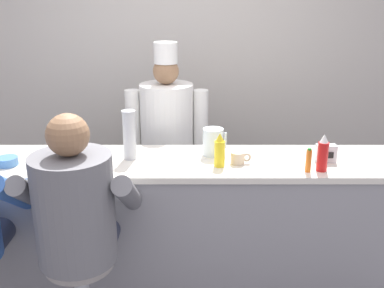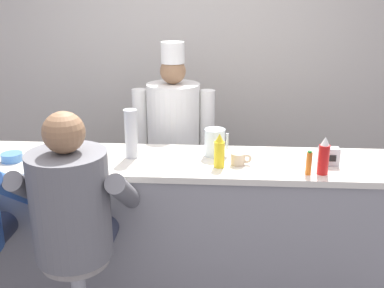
% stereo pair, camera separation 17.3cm
% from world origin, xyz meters
% --- Properties ---
extents(wall_back, '(10.00, 0.06, 2.70)m').
position_xyz_m(wall_back, '(0.00, 1.84, 1.35)').
color(wall_back, beige).
rests_on(wall_back, ground_plane).
extents(diner_counter, '(3.08, 0.60, 1.02)m').
position_xyz_m(diner_counter, '(0.00, 0.30, 0.51)').
color(diner_counter, gray).
rests_on(diner_counter, ground_plane).
extents(ketchup_bottle_red, '(0.07, 0.07, 0.23)m').
position_xyz_m(ketchup_bottle_red, '(0.89, 0.12, 1.13)').
color(ketchup_bottle_red, red).
rests_on(ketchup_bottle_red, diner_counter).
extents(mustard_bottle_yellow, '(0.07, 0.07, 0.22)m').
position_xyz_m(mustard_bottle_yellow, '(0.27, 0.19, 1.12)').
color(mustard_bottle_yellow, yellow).
rests_on(mustard_bottle_yellow, diner_counter).
extents(hot_sauce_bottle_orange, '(0.03, 0.03, 0.15)m').
position_xyz_m(hot_sauce_bottle_orange, '(0.80, 0.10, 1.09)').
color(hot_sauce_bottle_orange, orange).
rests_on(hot_sauce_bottle_orange, diner_counter).
extents(water_pitcher_clear, '(0.16, 0.14, 0.18)m').
position_xyz_m(water_pitcher_clear, '(0.24, 0.40, 1.11)').
color(water_pitcher_clear, silver).
rests_on(water_pitcher_clear, diner_counter).
extents(breakfast_plate, '(0.24, 0.24, 0.05)m').
position_xyz_m(breakfast_plate, '(-0.70, 0.26, 1.03)').
color(breakfast_plate, white).
rests_on(breakfast_plate, diner_counter).
extents(cereal_bowl, '(0.14, 0.14, 0.05)m').
position_xyz_m(cereal_bowl, '(-1.07, 0.21, 1.04)').
color(cereal_bowl, '#4C7FB7').
rests_on(cereal_bowl, diner_counter).
extents(coffee_mug_tan, '(0.13, 0.09, 0.08)m').
position_xyz_m(coffee_mug_tan, '(0.39, 0.24, 1.06)').
color(coffee_mug_tan, beige).
rests_on(coffee_mug_tan, diner_counter).
extents(cup_stack_steel, '(0.09, 0.09, 0.32)m').
position_xyz_m(cup_stack_steel, '(-0.31, 0.33, 1.18)').
color(cup_stack_steel, '#B7BABF').
rests_on(cup_stack_steel, diner_counter).
extents(napkin_dispenser_chrome, '(0.13, 0.08, 0.11)m').
position_xyz_m(napkin_dispenser_chrome, '(0.96, 0.27, 1.07)').
color(napkin_dispenser_chrome, silver).
rests_on(napkin_dispenser_chrome, diner_counter).
extents(diner_seated_grey, '(0.65, 0.64, 1.48)m').
position_xyz_m(diner_seated_grey, '(-0.53, -0.24, 0.91)').
color(diner_seated_grey, '#B2B5BA').
rests_on(diner_seated_grey, ground_plane).
extents(cook_in_whites_near, '(0.66, 0.42, 1.70)m').
position_xyz_m(cook_in_whites_near, '(-0.10, 1.04, 0.93)').
color(cook_in_whites_near, '#232328').
rests_on(cook_in_whites_near, ground_plane).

